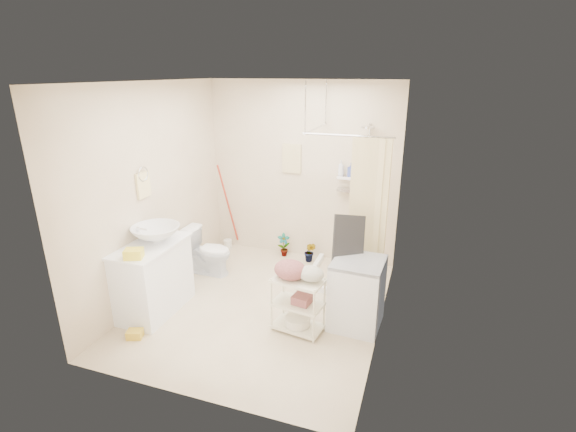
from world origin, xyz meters
name	(u,v)px	position (x,y,z in m)	size (l,w,h in m)	color
floor	(262,305)	(0.00, 0.00, 0.00)	(3.20, 3.20, 0.00)	beige
ceiling	(257,82)	(0.00, 0.00, 2.60)	(2.80, 3.20, 0.04)	silver
wall_back	(302,173)	(0.00, 1.60, 1.30)	(2.80, 0.04, 2.60)	beige
wall_front	(181,263)	(0.00, -1.60, 1.30)	(2.80, 0.04, 2.60)	beige
wall_left	(154,193)	(-1.40, 0.00, 1.30)	(0.04, 3.20, 2.60)	beige
wall_right	(388,217)	(1.40, 0.00, 1.30)	(0.04, 3.20, 2.60)	beige
vanity	(154,278)	(-1.16, -0.49, 0.42)	(0.54, 0.96, 0.85)	white
sink	(156,234)	(-1.14, -0.39, 0.94)	(0.55, 0.55, 0.19)	silver
counter_basket	(134,254)	(-1.09, -0.85, 0.90)	(0.18, 0.14, 0.10)	yellow
floor_basket	(135,333)	(-1.05, -1.04, 0.06)	(0.23, 0.18, 0.12)	gold
toilet	(208,251)	(-1.04, 0.58, 0.33)	(0.37, 0.65, 0.66)	white
mop	(226,207)	(-1.19, 1.46, 0.69)	(0.13, 0.13, 1.38)	#A52D1D
potted_plant_a	(284,245)	(-0.23, 1.45, 0.18)	(0.19, 0.13, 0.36)	brown
potted_plant_b	(310,252)	(0.21, 1.38, 0.16)	(0.17, 0.14, 0.32)	brown
hanging_towel	(292,159)	(-0.15, 1.58, 1.50)	(0.28, 0.03, 0.42)	beige
towel_ring	(143,183)	(-1.38, -0.20, 1.47)	(0.04, 0.22, 0.34)	#FFEA9B
tp_holder	(164,236)	(-1.36, 0.05, 0.72)	(0.08, 0.12, 0.14)	white
shower	(352,205)	(0.85, 1.05, 1.05)	(1.10, 1.10, 2.10)	white
shampoo_bottle_a	(341,168)	(0.59, 1.51, 1.43)	(0.08, 0.08, 0.21)	silver
shampoo_bottle_b	(351,170)	(0.73, 1.52, 1.41)	(0.09, 0.09, 0.19)	#37479B
washing_machine	(357,293)	(1.14, -0.02, 0.39)	(0.54, 0.55, 0.79)	silver
laundry_rack	(298,300)	(0.56, -0.34, 0.37)	(0.54, 0.32, 0.74)	beige
ironing_board	(347,269)	(1.00, 0.04, 0.63)	(0.36, 0.10, 1.26)	black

